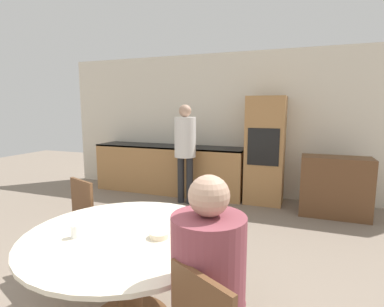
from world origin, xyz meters
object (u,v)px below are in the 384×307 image
sideboard (335,187)px  person_seated (207,284)px  bowl_near (159,235)px  chair_far_left (74,222)px  person_standing (185,143)px  oven_unit (265,150)px  dining_table (128,259)px  cup (75,231)px

sideboard → person_seated: bearing=-104.4°
bowl_near → chair_far_left: bearing=159.2°
person_standing → bowl_near: person_standing is taller
chair_far_left → person_standing: (0.20, 2.42, 0.51)m
sideboard → bowl_near: (-1.38, -3.04, 0.29)m
person_seated → bowl_near: 0.66m
oven_unit → bowl_near: 3.39m
dining_table → person_seated: size_ratio=1.13×
bowl_near → person_standing: bearing=108.3°
oven_unit → sideboard: oven_unit is taller
sideboard → person_standing: (-2.32, -0.19, 0.58)m
dining_table → person_seated: bearing=-30.6°
person_standing → oven_unit: bearing=22.8°
sideboard → dining_table: bearing=-118.1°
person_seated → cup: (-1.03, 0.25, 0.02)m
cup → person_seated: bearing=-13.5°
person_standing → bowl_near: bearing=-71.7°
dining_table → bowl_near: 0.33m
person_seated → cup: bearing=166.5°
oven_unit → chair_far_left: (-1.45, -2.95, -0.38)m
person_standing → cup: 3.09m
oven_unit → chair_far_left: size_ratio=1.97×
sideboard → dining_table: (-1.63, -3.05, 0.07)m
chair_far_left → person_standing: size_ratio=0.55×
cup → bowl_near: bearing=20.0°
oven_unit → person_seated: size_ratio=1.40×
dining_table → oven_unit: bearing=80.7°
person_seated → person_standing: size_ratio=0.78×
dining_table → person_seated: 0.88m
chair_far_left → cup: size_ratio=10.50×
sideboard → cup: sideboard is taller
cup → bowl_near: cup is taller
person_seated → sideboard: bearing=75.6°
sideboard → chair_far_left: (-2.52, -2.61, 0.07)m
person_seated → person_standing: 3.60m
chair_far_left → cup: 0.90m
person_seated → person_standing: bearing=113.4°
oven_unit → person_standing: size_ratio=1.08×
bowl_near → oven_unit: bearing=84.8°
oven_unit → chair_far_left: bearing=-116.1°
dining_table → cup: size_ratio=16.69×
chair_far_left → bowl_near: 1.24m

